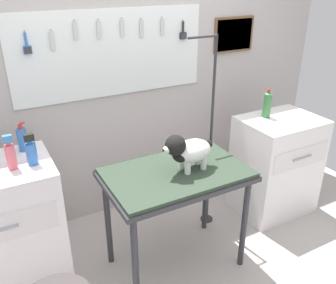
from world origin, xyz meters
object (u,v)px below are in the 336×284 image
object	(u,v)px
soda_bottle	(267,104)
grooming_arm	(210,144)
cabinet_right	(276,165)
grooming_table	(176,182)
dog	(187,151)
spray_bottle_tall	(22,139)

from	to	relation	value
soda_bottle	grooming_arm	bearing A→B (deg)	178.31
cabinet_right	grooming_arm	bearing A→B (deg)	169.57
grooming_table	dog	bearing A→B (deg)	-22.50
grooming_table	cabinet_right	world-z (taller)	cabinet_right
dog	cabinet_right	xyz separation A→B (m)	(1.09, 0.24, -0.51)
grooming_arm	dog	size ratio (longest dim) A/B	4.18
grooming_table	spray_bottle_tall	xyz separation A→B (m)	(-0.88, 0.55, 0.29)
grooming_arm	soda_bottle	xyz separation A→B (m)	(0.56, -0.02, 0.25)
cabinet_right	spray_bottle_tall	xyz separation A→B (m)	(-2.04, 0.34, 0.57)
grooming_arm	dog	distance (m)	0.60
dog	grooming_table	bearing A→B (deg)	157.50
dog	soda_bottle	xyz separation A→B (m)	(1.00, 0.34, 0.05)
soda_bottle	grooming_table	bearing A→B (deg)	-163.61
grooming_arm	spray_bottle_tall	xyz separation A→B (m)	(-1.39, 0.22, 0.26)
soda_bottle	cabinet_right	bearing A→B (deg)	-48.30
dog	grooming_arm	bearing A→B (deg)	39.50
dog	spray_bottle_tall	distance (m)	1.11
grooming_table	spray_bottle_tall	distance (m)	1.08
grooming_table	cabinet_right	bearing A→B (deg)	10.24
dog	spray_bottle_tall	xyz separation A→B (m)	(-0.95, 0.58, 0.06)
grooming_arm	spray_bottle_tall	world-z (taller)	grooming_arm
spray_bottle_tall	soda_bottle	size ratio (longest dim) A/B	0.83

